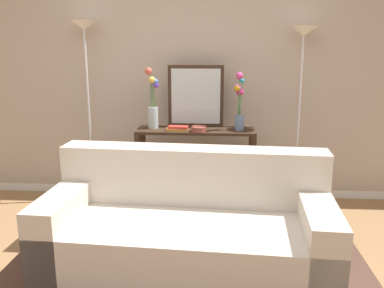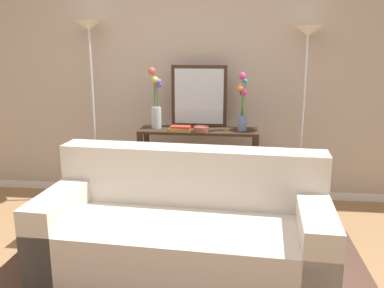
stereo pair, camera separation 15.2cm
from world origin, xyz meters
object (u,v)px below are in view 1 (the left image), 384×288
Objects in this scene: floor_lamp_right at (302,67)px; book_stack at (178,128)px; console_table at (196,155)px; fruit_bowl at (199,129)px; floor_lamp_left at (86,62)px; vase_tall_flowers at (153,105)px; wall_mirror at (196,96)px; book_row_under_console at (165,200)px; couch at (188,229)px; vase_short_flowers at (239,103)px.

floor_lamp_right reaches higher than book_stack.
fruit_bowl is (0.03, -0.11, 0.29)m from console_table.
floor_lamp_left reaches higher than book_stack.
wall_mirror is at bearing 15.27° from vase_tall_flowers.
book_stack is 0.82m from book_row_under_console.
floor_lamp_left is 1.03× the size of floor_lamp_right.
vase_tall_flowers reaches higher than book_stack.
fruit_bowl is at bearing -167.13° from floor_lamp_right.
book_row_under_console is at bearing -174.81° from floor_lamp_right.
vase_short_flowers is at bearing 70.93° from couch.
couch is at bearing -69.72° from vase_tall_flowers.
fruit_bowl is at bearing -8.39° from book_stack.
couch is at bearing -80.41° from book_stack.
vase_tall_flowers is at bearing 110.28° from couch.
floor_lamp_left is 1.66m from book_row_under_console.
floor_lamp_left is 12.49× the size of fruit_bowl.
vase_short_flowers is at bearing -17.67° from wall_mirror.
fruit_bowl is (0.02, 1.10, 0.55)m from couch.
floor_lamp_right is 1.54m from vase_tall_flowers.
floor_lamp_right is at bearing 3.81° from vase_tall_flowers.
wall_mirror is 4.15× the size of fruit_bowl.
floor_lamp_right is (1.04, 0.12, 0.89)m from console_table.
floor_lamp_right is at bearing -1.02° from wall_mirror.
console_table is 3.78× the size of book_row_under_console.
wall_mirror reaches higher than fruit_bowl.
floor_lamp_left reaches higher than vase_short_flowers.
couch is 6.84× the size of book_row_under_console.
floor_lamp_left reaches higher than couch.
wall_mirror reaches higher than couch.
book_stack reaches higher than book_row_under_console.
floor_lamp_right is 12.10× the size of fruit_bowl.
couch is 1.52m from vase_tall_flowers.
vase_tall_flowers is 1.94× the size of book_row_under_console.
floor_lamp_left reaches higher than book_row_under_console.
vase_short_flowers is at bearing -1.52° from vase_tall_flowers.
book_row_under_console is (-0.76, -0.00, -1.05)m from vase_short_flowers.
floor_lamp_left is 6.01× the size of book_row_under_console.
couch is 1.28m from book_row_under_console.
vase_tall_flowers reaches higher than couch.
book_stack is at bearing -170.74° from floor_lamp_right.
book_row_under_console is (-0.36, 0.11, -0.80)m from fruit_bowl.
floor_lamp_left is (-1.14, 0.12, 0.93)m from console_table.
console_table is 2.08× the size of vase_short_flowers.
book_row_under_console is (-1.37, -0.12, -1.40)m from floor_lamp_right.
floor_lamp_right is 5.82× the size of book_row_under_console.
fruit_bowl is (-1.01, -0.23, -0.59)m from floor_lamp_right.
vase_short_flowers reaches higher than book_row_under_console.
vase_tall_flowers is 4.04× the size of fruit_bowl.
vase_tall_flowers is (-0.45, 1.23, 0.77)m from couch.
wall_mirror is at bearing 0.95° from floor_lamp_left.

